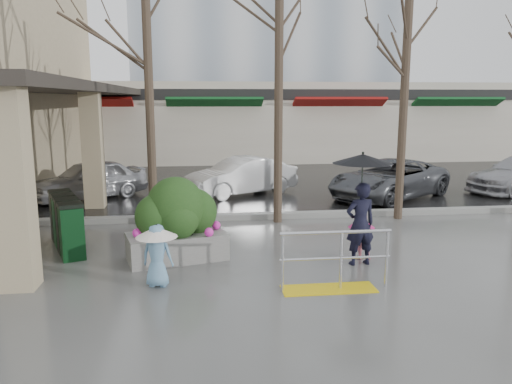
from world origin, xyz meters
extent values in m
plane|color=#51514F|center=(0.00, 0.00, 0.00)|extent=(120.00, 120.00, 0.00)
cube|color=black|center=(0.00, 22.00, 0.01)|extent=(120.00, 36.00, 0.01)
cube|color=gray|center=(0.00, 4.00, 0.07)|extent=(120.00, 0.30, 0.15)
cube|color=#2D2823|center=(-4.80, 8.00, 3.62)|extent=(2.80, 18.00, 0.25)
cube|color=tan|center=(-3.90, -0.50, 1.75)|extent=(0.55, 0.55, 3.50)
cube|color=tan|center=(-3.90, 6.00, 1.75)|extent=(0.55, 0.55, 3.50)
cube|color=beige|center=(2.00, 18.00, 2.00)|extent=(34.00, 6.00, 4.00)
cube|color=maroon|center=(-6.00, 15.10, 2.85)|extent=(4.50, 1.68, 0.87)
cube|color=#0F4C1E|center=(0.00, 15.10, 2.85)|extent=(4.50, 1.68, 0.87)
cube|color=maroon|center=(6.00, 15.10, 2.85)|extent=(4.50, 1.68, 0.87)
cube|color=#0F4C1E|center=(12.00, 15.10, 2.85)|extent=(4.50, 1.68, 0.87)
cube|color=black|center=(2.00, 15.10, 3.40)|extent=(34.00, 0.35, 0.50)
cube|color=yellow|center=(1.30, -1.20, 0.01)|extent=(1.60, 0.50, 0.02)
cylinder|color=silver|center=(0.50, -1.20, 0.50)|extent=(0.05, 0.05, 1.00)
cylinder|color=silver|center=(1.50, -1.20, 0.50)|extent=(0.05, 0.05, 1.00)
cylinder|color=silver|center=(2.30, -1.20, 0.50)|extent=(0.05, 0.05, 1.00)
cylinder|color=silver|center=(1.40, -1.20, 1.00)|extent=(1.90, 0.06, 0.06)
cylinder|color=silver|center=(1.40, -1.20, 0.55)|extent=(1.90, 0.04, 0.04)
cylinder|color=#382B21|center=(-2.00, 3.60, 3.40)|extent=(0.22, 0.22, 6.80)
cylinder|color=#382B21|center=(1.20, 3.60, 3.50)|extent=(0.22, 0.22, 7.00)
cylinder|color=#382B21|center=(4.50, 3.60, 3.25)|extent=(0.22, 0.22, 6.50)
imported|color=black|center=(2.23, 0.02, 0.81)|extent=(0.64, 0.47, 1.62)
cylinder|color=black|center=(2.23, 0.02, 1.65)|extent=(0.02, 0.02, 1.03)
cone|color=black|center=(2.23, 0.02, 2.07)|extent=(1.15, 1.15, 0.18)
sphere|color=black|center=(2.23, 0.02, 2.18)|extent=(0.05, 0.05, 0.05)
imported|color=pink|center=(2.38, 0.38, 0.46)|extent=(0.45, 0.36, 0.91)
cylinder|color=black|center=(2.38, 0.38, 0.62)|extent=(0.02, 0.02, 0.40)
cone|color=#DB2279|center=(2.38, 0.38, 0.73)|extent=(0.54, 0.54, 0.18)
sphere|color=black|center=(2.38, 0.38, 0.84)|extent=(0.05, 0.05, 0.05)
imported|color=#6A99BC|center=(-1.58, -0.69, 0.54)|extent=(0.60, 0.47, 1.09)
cylinder|color=black|center=(-1.58, -0.69, 0.80)|extent=(0.02, 0.02, 0.51)
cone|color=white|center=(-1.58, -0.69, 0.96)|extent=(0.72, 0.72, 0.18)
sphere|color=black|center=(-1.58, -0.69, 1.07)|extent=(0.05, 0.05, 0.05)
cube|color=#65635E|center=(-1.31, 0.76, 0.27)|extent=(2.10, 1.42, 0.53)
ellipsoid|color=#133812|center=(-1.31, 0.76, 1.06)|extent=(1.17, 1.06, 1.23)
sphere|color=#133812|center=(-1.69, 0.65, 0.92)|extent=(0.85, 0.85, 0.85)
sphere|color=#133812|center=(-0.94, 0.92, 0.93)|extent=(0.89, 0.89, 0.89)
cube|color=#0B3415|center=(-3.40, 1.01, 0.53)|extent=(0.57, 0.57, 1.07)
cube|color=black|center=(-3.40, 1.01, 1.12)|extent=(0.60, 0.60, 0.08)
cube|color=black|center=(-3.59, 1.51, 0.53)|extent=(0.57, 0.57, 1.07)
cube|color=black|center=(-3.59, 1.51, 1.12)|extent=(0.60, 0.60, 0.08)
cube|color=#0D3D1B|center=(-3.79, 2.00, 0.53)|extent=(0.57, 0.57, 1.07)
cube|color=black|center=(-3.79, 2.00, 1.12)|extent=(0.60, 0.60, 0.08)
cube|color=black|center=(-3.98, 2.50, 0.53)|extent=(0.57, 0.57, 1.07)
cube|color=black|center=(-3.98, 2.50, 1.12)|extent=(0.60, 0.60, 0.08)
imported|color=#B0B1B5|center=(-4.36, 7.35, 0.63)|extent=(3.89, 3.33, 1.26)
imported|color=white|center=(0.59, 7.47, 0.63)|extent=(4.01, 2.95, 1.26)
imported|color=#55575C|center=(5.30, 6.34, 0.63)|extent=(4.92, 4.28, 1.26)
camera|label=1|loc=(-0.87, -9.01, 3.18)|focal=35.00mm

